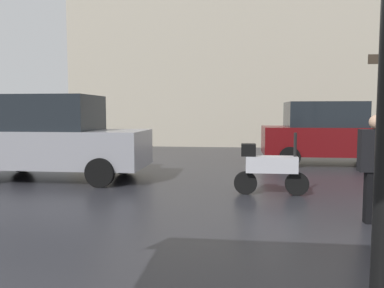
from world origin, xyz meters
The scene contains 5 objects.
pedestrian_with_bag centered at (1.60, 3.47, 0.91)m, with size 0.49×0.24×1.60m.
parked_scooter centered at (0.21, 5.25, 0.56)m, with size 1.46×0.32×1.23m.
parked_car_left centered at (2.41, 10.01, 0.98)m, with size 4.12×2.02×1.95m.
parked_car_right centered at (-4.87, 6.49, 1.02)m, with size 4.39×1.96×2.04m.
building_block centered at (0.00, 16.91, 6.01)m, with size 17.04×2.98×12.02m, color #B2A893.
Camera 1 is at (-0.42, -2.33, 1.64)m, focal length 35.81 mm.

